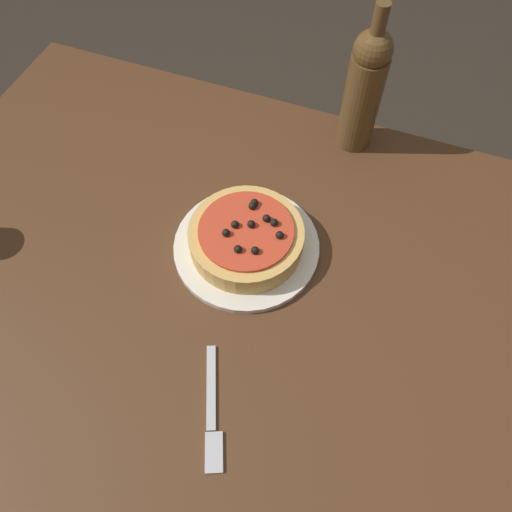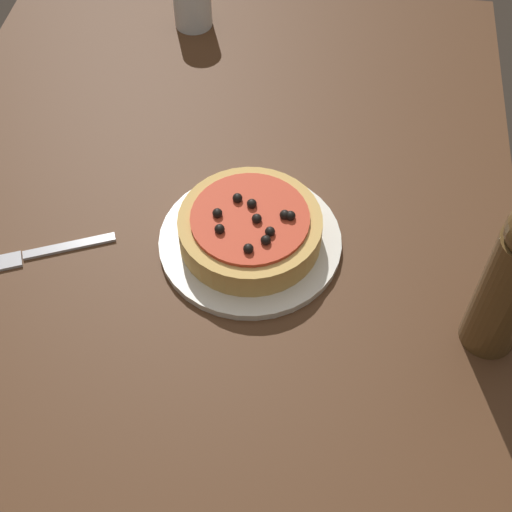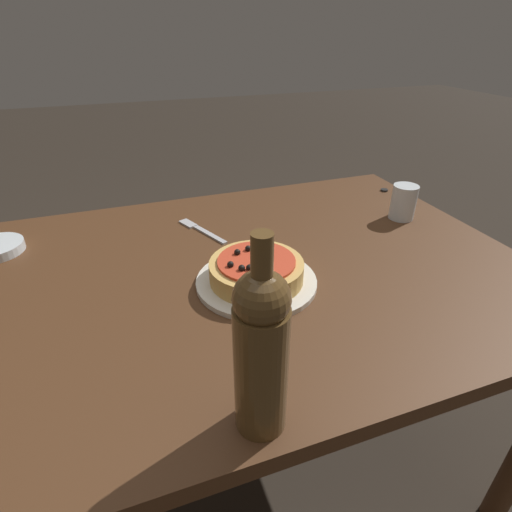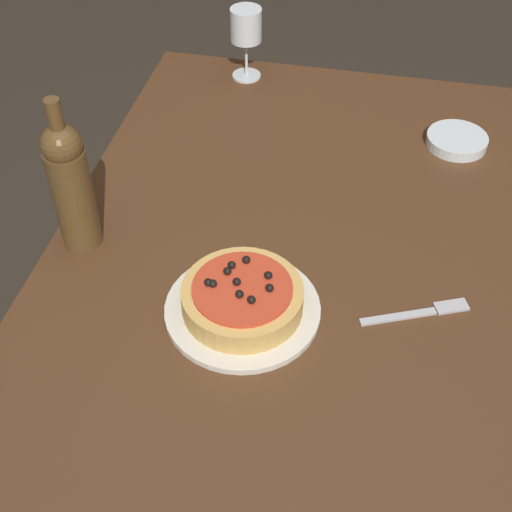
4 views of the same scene
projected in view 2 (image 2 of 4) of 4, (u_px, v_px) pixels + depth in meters
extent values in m
plane|color=#2D261E|center=(214.00, 473.00, 1.57)|extent=(14.00, 14.00, 0.00)
cube|color=#4C2D19|center=(190.00, 292.00, 1.00)|extent=(1.49, 0.93, 0.03)
cylinder|color=#4C2D19|center=(425.00, 159.00, 1.67)|extent=(0.06, 0.06, 0.69)
cylinder|color=#4C2D19|center=(91.00, 128.00, 1.73)|extent=(0.06, 0.06, 0.69)
cylinder|color=silver|center=(250.00, 241.00, 1.03)|extent=(0.26, 0.26, 0.01)
cylinder|color=tan|center=(250.00, 229.00, 1.00)|extent=(0.20, 0.20, 0.04)
cylinder|color=red|center=(250.00, 218.00, 0.98)|extent=(0.17, 0.17, 0.01)
sphere|color=black|center=(257.00, 219.00, 0.97)|extent=(0.01, 0.01, 0.01)
sphere|color=black|center=(237.00, 198.00, 1.00)|extent=(0.01, 0.01, 0.01)
sphere|color=black|center=(270.00, 232.00, 0.96)|extent=(0.01, 0.01, 0.01)
sphere|color=black|center=(217.00, 213.00, 0.98)|extent=(0.01, 0.01, 0.01)
sphere|color=black|center=(266.00, 240.00, 0.95)|extent=(0.01, 0.01, 0.01)
sphere|color=black|center=(285.00, 215.00, 0.98)|extent=(0.01, 0.01, 0.01)
sphere|color=black|center=(248.00, 249.00, 0.94)|extent=(0.01, 0.01, 0.01)
sphere|color=black|center=(252.00, 204.00, 0.99)|extent=(0.01, 0.01, 0.01)
sphere|color=black|center=(220.00, 229.00, 0.96)|extent=(0.01, 0.01, 0.01)
sphere|color=black|center=(290.00, 216.00, 0.98)|extent=(0.01, 0.01, 0.01)
cylinder|color=brown|center=(507.00, 293.00, 0.86)|extent=(0.07, 0.07, 0.20)
cylinder|color=silver|center=(192.00, 1.00, 1.31)|extent=(0.07, 0.07, 0.10)
cube|color=#B7B7BC|center=(70.00, 246.00, 1.02)|extent=(0.06, 0.13, 0.00)
cube|color=#B7B7BC|center=(3.00, 260.00, 1.01)|extent=(0.05, 0.06, 0.00)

